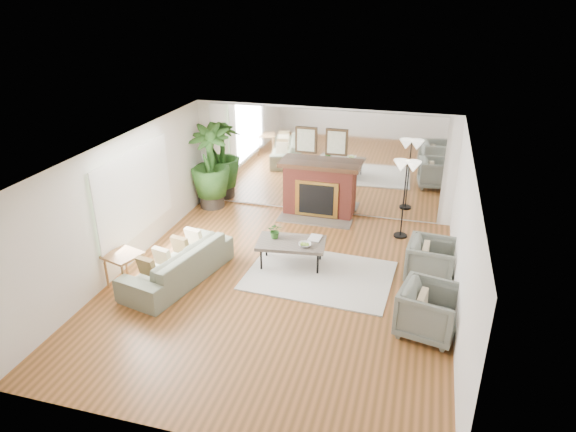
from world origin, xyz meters
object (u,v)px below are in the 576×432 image
(armchair_front, at_px, (429,311))
(potted_ficus, at_px, (210,164))
(fireplace, at_px, (318,189))
(sofa, at_px, (178,263))
(coffee_table, at_px, (291,244))
(floor_lamp, at_px, (407,173))
(side_table, at_px, (123,259))
(armchair_back, at_px, (431,261))

(armchair_front, height_order, potted_ficus, potted_ficus)
(fireplace, distance_m, sofa, 3.96)
(coffee_table, distance_m, sofa, 2.13)
(sofa, distance_m, potted_ficus, 3.50)
(fireplace, relative_size, potted_ficus, 1.01)
(sofa, relative_size, floor_lamp, 1.35)
(fireplace, xyz_separation_m, side_table, (-2.65, -3.95, -0.13))
(floor_lamp, bearing_deg, side_table, -144.14)
(armchair_front, bearing_deg, potted_ficus, 66.24)
(sofa, relative_size, potted_ficus, 1.13)
(armchair_front, relative_size, side_table, 1.27)
(armchair_back, bearing_deg, armchair_front, -174.28)
(fireplace, height_order, coffee_table, fireplace)
(fireplace, relative_size, coffee_table, 1.50)
(sofa, xyz_separation_m, armchair_front, (4.44, -0.44, 0.07))
(sofa, height_order, potted_ficus, potted_ficus)
(side_table, xyz_separation_m, floor_lamp, (4.61, 3.33, 0.92))
(armchair_back, distance_m, side_table, 5.51)
(side_table, bearing_deg, armchair_front, 0.14)
(side_table, height_order, floor_lamp, floor_lamp)
(sofa, bearing_deg, coffee_table, 131.99)
(sofa, relative_size, side_table, 3.30)
(coffee_table, bearing_deg, side_table, -150.78)
(coffee_table, bearing_deg, armchair_front, -29.80)
(side_table, xyz_separation_m, potted_ficus, (0.05, 3.79, 0.55))
(sofa, height_order, armchair_back, armchair_back)
(fireplace, relative_size, floor_lamp, 1.20)
(sofa, distance_m, floor_lamp, 4.89)
(side_table, distance_m, floor_lamp, 5.76)
(side_table, relative_size, floor_lamp, 0.41)
(sofa, bearing_deg, floor_lamp, 139.92)
(coffee_table, relative_size, side_table, 1.96)
(armchair_back, bearing_deg, potted_ficus, 73.54)
(fireplace, xyz_separation_m, armchair_front, (2.60, -3.94, -0.26))
(armchair_back, xyz_separation_m, armchair_front, (0.00, -1.66, 0.02))
(fireplace, xyz_separation_m, coffee_table, (0.02, -2.46, -0.19))
(coffee_table, distance_m, armchair_back, 2.59)
(armchair_back, relative_size, armchair_front, 0.96)
(potted_ficus, bearing_deg, armchair_front, -36.00)
(side_table, distance_m, potted_ficus, 3.83)
(potted_ficus, bearing_deg, fireplace, 3.50)
(armchair_back, relative_size, side_table, 1.22)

